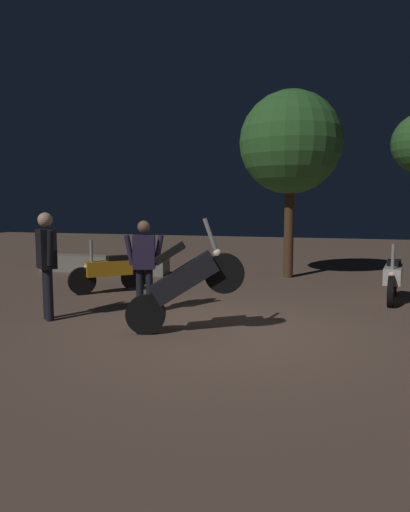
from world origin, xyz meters
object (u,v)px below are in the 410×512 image
person_bystander_far (144,259)px  motorcycle_black_foreground (184,282)px  motorcycle_white_parked_left (393,278)px  person_rider_beside (47,256)px  motorcycle_orange_parked_right (109,272)px

person_bystander_far → motorcycle_black_foreground: bearing=27.0°
motorcycle_black_foreground → person_bystander_far: motorcycle_black_foreground is taller
motorcycle_black_foreground → motorcycle_white_parked_left: size_ratio=0.98×
motorcycle_black_foreground → motorcycle_white_parked_left: (3.03, 3.25, -0.31)m
motorcycle_white_parked_left → person_bystander_far: bearing=-53.0°
motorcycle_black_foreground → person_rider_beside: size_ratio=0.96×
motorcycle_orange_parked_right → person_rider_beside: 2.44m
motorcycle_orange_parked_right → person_rider_beside: bearing=50.6°
motorcycle_white_parked_left → motorcycle_orange_parked_right: same height
motorcycle_black_foreground → person_rider_beside: 2.35m
motorcycle_orange_parked_right → person_bystander_far: 2.16m
motorcycle_black_foreground → motorcycle_white_parked_left: bearing=30.2°
motorcycle_black_foreground → person_bystander_far: (-1.05, 1.02, 0.17)m
person_rider_beside → person_bystander_far: 1.54m
motorcycle_white_parked_left → motorcycle_orange_parked_right: (-5.55, -0.71, 0.00)m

